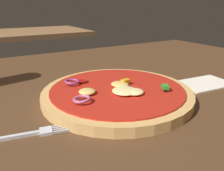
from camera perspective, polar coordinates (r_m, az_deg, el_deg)
name	(u,v)px	position (r m, az deg, el deg)	size (l,w,h in m)	color
dining_table	(135,108)	(0.45, 6.01, -5.77)	(1.34, 1.08, 0.03)	#4C301C
pizza	(117,93)	(0.44, 1.29, -1.88)	(0.30, 0.30, 0.03)	tan
fork	(24,135)	(0.35, -21.69, -11.78)	(0.16, 0.04, 0.01)	silver
napkin	(204,83)	(0.57, 22.68, 0.51)	(0.14, 0.09, 0.00)	silver
background_table	(32,33)	(1.76, -19.87, 12.61)	(0.76, 0.55, 0.03)	brown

